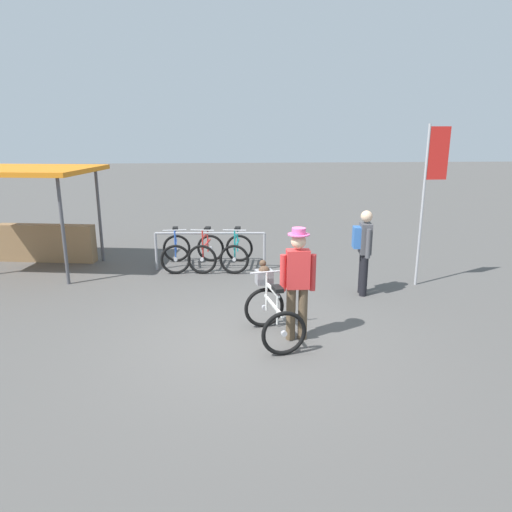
# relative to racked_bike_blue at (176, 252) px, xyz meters

# --- Properties ---
(ground_plane) EXTENTS (80.00, 80.00, 0.00)m
(ground_plane) POSITION_rel_racked_bike_blue_xyz_m (1.46, -3.99, -0.37)
(ground_plane) COLOR #514F4C
(bike_rack_rail) EXTENTS (2.50, 0.23, 0.88)m
(bike_rack_rail) POSITION_rel_racked_bike_blue_xyz_m (0.79, -0.23, 0.27)
(bike_rack_rail) COLOR #99999E
(bike_rack_rail) RESTS_ON ground
(racked_bike_blue) EXTENTS (0.73, 1.14, 0.97)m
(racked_bike_blue) POSITION_rel_racked_bike_blue_xyz_m (0.00, 0.00, 0.00)
(racked_bike_blue) COLOR black
(racked_bike_blue) RESTS_ON ground
(racked_bike_red) EXTENTS (0.83, 1.18, 0.97)m
(racked_bike_red) POSITION_rel_racked_bike_blue_xyz_m (0.70, -0.05, 0.00)
(racked_bike_red) COLOR black
(racked_bike_red) RESTS_ON ground
(racked_bike_teal) EXTENTS (0.81, 1.17, 0.97)m
(racked_bike_teal) POSITION_rel_racked_bike_blue_xyz_m (1.40, -0.10, 0.00)
(racked_bike_teal) COLOR black
(racked_bike_teal) RESTS_ON ground
(featured_bicycle) EXTENTS (0.85, 1.25, 1.09)m
(featured_bicycle) POSITION_rel_racked_bike_blue_xyz_m (1.79, -3.90, 0.12)
(featured_bicycle) COLOR black
(featured_bicycle) RESTS_ON ground
(person_with_featured_bike) EXTENTS (0.53, 0.32, 1.72)m
(person_with_featured_bike) POSITION_rel_racked_bike_blue_xyz_m (2.17, -4.01, 0.58)
(person_with_featured_bike) COLOR brown
(person_with_featured_bike) RESTS_ON ground
(pedestrian_with_backpack) EXTENTS (0.36, 0.53, 1.64)m
(pedestrian_with_backpack) POSITION_rel_racked_bike_blue_xyz_m (3.74, -2.10, 0.57)
(pedestrian_with_backpack) COLOR black
(pedestrian_with_backpack) RESTS_ON ground
(market_stall) EXTENTS (3.42, 2.75, 2.30)m
(market_stall) POSITION_rel_racked_bike_blue_xyz_m (-3.22, 0.37, 1.03)
(market_stall) COLOR #4C4C51
(market_stall) RESTS_ON ground
(banner_flag) EXTENTS (0.45, 0.05, 3.20)m
(banner_flag) POSITION_rel_racked_bike_blue_xyz_m (5.16, -1.62, 1.86)
(banner_flag) COLOR #B2B2B7
(banner_flag) RESTS_ON ground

